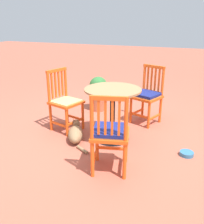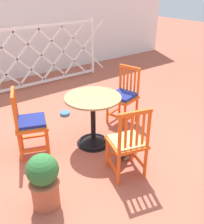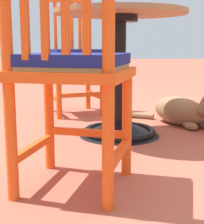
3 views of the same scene
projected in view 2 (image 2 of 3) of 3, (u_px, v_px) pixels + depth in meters
The scene contains 9 objects.
ground_plane at pixel (95, 150), 3.57m from camera, with size 24.00×24.00×0.00m, color #AD5642.
lattice_fence_panel at pixel (41, 55), 5.55m from camera, with size 3.34×0.06×1.32m.
cafe_table at pixel (93, 126), 3.59m from camera, with size 0.76×0.76×0.73m.
orange_chair_at_corner at pixel (128, 143), 2.94m from camera, with size 0.50×0.50×0.91m.
orange_chair_near_fence at pixel (123, 97), 4.09m from camera, with size 0.48×0.48×0.91m.
orange_chair_tucked_in at pixel (30, 124), 3.32m from camera, with size 0.52×0.52×0.91m.
tabby_cat at pixel (126, 147), 3.46m from camera, with size 0.61×0.51×0.23m.
terracotta_planter at pixel (44, 180), 2.56m from camera, with size 0.32×0.32×0.62m.
pet_water_bowl at pixel (65, 113), 4.50m from camera, with size 0.17×0.17×0.05m, color teal.
Camera 2 is at (-1.69, -2.40, 2.09)m, focal length 41.41 mm.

